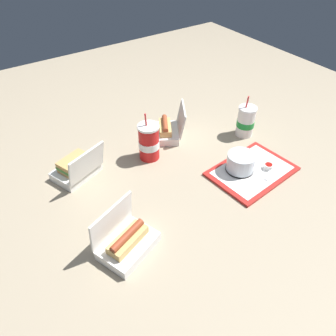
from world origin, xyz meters
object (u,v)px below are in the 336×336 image
at_px(clamshell_sandwich_back, 77,168).
at_px(soda_cup_right, 149,142).
at_px(food_tray, 252,171).
at_px(soda_cup_left, 246,121).
at_px(ketchup_cup, 268,166).
at_px(plastic_fork, 269,172).
at_px(cake_container, 241,163).
at_px(clamshell_hotdog_front, 126,241).
at_px(clamshell_hotdog_right, 167,130).

height_order(clamshell_sandwich_back, soda_cup_right, soda_cup_right).
xyz_separation_m(food_tray, soda_cup_left, (-0.18, -0.24, 0.07)).
distance_m(ketchup_cup, plastic_fork, 0.03).
distance_m(cake_container, clamshell_sandwich_back, 0.72).
xyz_separation_m(plastic_fork, clamshell_hotdog_front, (0.71, -0.01, 0.03)).
bearing_deg(soda_cup_left, clamshell_hotdog_right, -31.40).
xyz_separation_m(cake_container, clamshell_hotdog_right, (0.11, -0.41, -0.01)).
distance_m(clamshell_hotdog_front, soda_cup_right, 0.53).
bearing_deg(clamshell_hotdog_front, soda_cup_right, -130.68).
bearing_deg(ketchup_cup, soda_cup_left, -113.16).
bearing_deg(ketchup_cup, clamshell_sandwich_back, -32.20).
bearing_deg(cake_container, soda_cup_left, -138.09).
distance_m(clamshell_sandwich_back, soda_cup_left, 0.86).
xyz_separation_m(ketchup_cup, clamshell_hotdog_right, (0.22, -0.48, 0.01)).
xyz_separation_m(cake_container, clamshell_hotdog_front, (0.62, 0.08, -0.01)).
relative_size(clamshell_hotdog_front, clamshell_sandwich_back, 1.01).
bearing_deg(ketchup_cup, soda_cup_right, -44.96).
xyz_separation_m(clamshell_hotdog_front, soda_cup_left, (-0.85, -0.28, 0.04)).
bearing_deg(clamshell_hotdog_front, clamshell_sandwich_back, -91.08).
xyz_separation_m(food_tray, clamshell_hotdog_front, (0.66, 0.04, 0.03)).
distance_m(clamshell_sandwich_back, soda_cup_right, 0.34).
bearing_deg(food_tray, clamshell_hotdog_right, -70.49).
xyz_separation_m(cake_container, plastic_fork, (-0.09, 0.09, -0.04)).
bearing_deg(clamshell_hotdog_right, clamshell_hotdog_front, 44.08).
distance_m(ketchup_cup, clamshell_hotdog_right, 0.53).
bearing_deg(soda_cup_left, soda_cup_right, -12.93).
xyz_separation_m(plastic_fork, clamshell_sandwich_back, (0.70, -0.48, 0.03)).
bearing_deg(clamshell_hotdog_right, ketchup_cup, 115.06).
height_order(cake_container, ketchup_cup, cake_container).
bearing_deg(clamshell_hotdog_front, food_tray, -176.38).
distance_m(ketchup_cup, clamshell_sandwich_back, 0.85).
height_order(clamshell_hotdog_right, soda_cup_right, soda_cup_right).
distance_m(food_tray, clamshell_sandwich_back, 0.78).
xyz_separation_m(plastic_fork, soda_cup_left, (-0.13, -0.30, 0.06)).
relative_size(cake_container, soda_cup_right, 0.53).
height_order(clamshell_hotdog_front, soda_cup_left, soda_cup_left).
xyz_separation_m(clamshell_hotdog_right, soda_cup_right, (0.16, 0.09, 0.05)).
bearing_deg(food_tray, clamshell_sandwich_back, -32.78).
distance_m(cake_container, clamshell_hotdog_front, 0.62).
xyz_separation_m(ketchup_cup, clamshell_sandwich_back, (0.72, -0.45, 0.02)).
relative_size(clamshell_hotdog_front, soda_cup_left, 1.09).
relative_size(plastic_fork, soda_cup_right, 0.46).
xyz_separation_m(ketchup_cup, soda_cup_right, (0.39, -0.39, 0.06)).
bearing_deg(clamshell_hotdog_right, cake_container, 105.39).
bearing_deg(food_tray, clamshell_hotdog_front, 3.62).
height_order(soda_cup_left, soda_cup_right, soda_cup_right).
distance_m(food_tray, soda_cup_left, 0.31).
bearing_deg(clamshell_hotdog_right, food_tray, 109.51).
relative_size(clamshell_hotdog_front, soda_cup_right, 1.01).
bearing_deg(cake_container, food_tray, 141.67).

